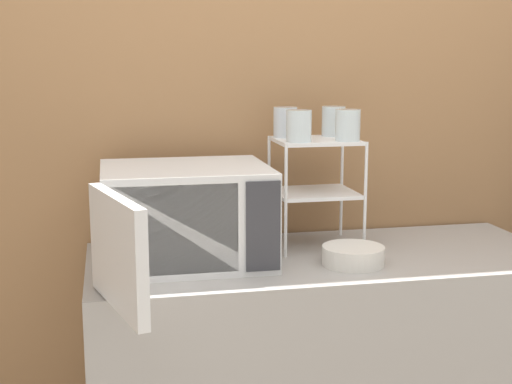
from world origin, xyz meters
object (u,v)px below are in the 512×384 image
microwave (183,216)px  bowl (353,256)px  glass_front_left (299,126)px  glass_front_right (348,125)px  glass_back_left (285,122)px  glass_back_right (333,121)px  dish_rack (316,169)px

microwave → bowl: microwave is taller
glass_front_left → glass_front_right: bearing=-1.7°
glass_front_left → bowl: 0.43m
glass_front_right → glass_back_left: 0.22m
glass_front_left → bowl: size_ratio=0.53×
glass_front_left → glass_back_right: same height
dish_rack → glass_front_right: glass_front_right is taller
glass_back_right → bowl: size_ratio=0.53×
dish_rack → glass_back_left: bearing=140.4°
glass_back_left → bowl: (0.13, -0.31, -0.37)m
glass_back_right → glass_front_left: bearing=-138.2°
glass_front_left → dish_rack: bearing=42.1°
microwave → glass_back_right: (0.52, 0.19, 0.26)m
bowl → dish_rack: bearing=101.3°
glass_front_left → glass_front_right: (0.16, -0.00, 0.00)m
dish_rack → microwave: bearing=-165.2°
glass_front_left → glass_back_right: 0.21m
microwave → glass_front_right: 0.58m
glass_front_left → glass_back_left: same height
dish_rack → glass_front_right: size_ratio=3.59×
dish_rack → glass_front_left: glass_front_left is taller
microwave → dish_rack: dish_rack is taller
dish_rack → glass_back_left: glass_back_left is taller
glass_front_left → glass_back_left: size_ratio=1.00×
glass_front_left → glass_front_right: same height
microwave → glass_back_right: glass_back_right is taller
microwave → glass_back_left: bearing=27.5°
glass_back_left → bowl: 0.50m
microwave → glass_back_left: glass_back_left is taller
glass_front_right → bowl: size_ratio=0.53×
glass_front_left → glass_back_right: (0.16, 0.14, 0.00)m
microwave → glass_front_right: bearing=4.6°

